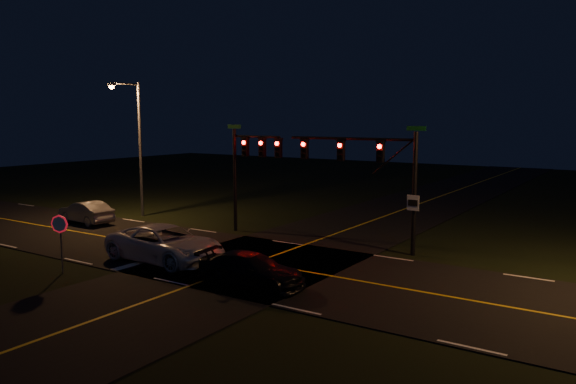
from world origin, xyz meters
The scene contains 11 objects.
ground centered at (0.00, 0.00, 0.00)m, with size 120.00×120.00×0.00m, color black.
road_ew centered at (0.00, 0.00, 0.02)m, with size 120.00×9.00×0.04m, color black.
road_ns centered at (0.00, 0.00, 0.02)m, with size 8.00×120.00×0.04m, color black.
lane_markings centered at (0.24, -0.10, 0.04)m, with size 120.00×120.00×0.01m.
streetlight_nw centered at (-14.00, 5.64, 5.34)m, with size 0.50×2.46×9.00m.
signal_mast_ne centered at (3.14, 5.49, 4.35)m, with size 7.47×0.41×6.26m.
signal_mast_nw centered at (-4.39, 5.49, 4.26)m, with size 3.77×0.41×6.26m.
stop_sign centered at (-6.00, -5.83, 1.84)m, with size 0.75×0.33×2.55m.
pickup_white centered at (-3.59, -2.05, 0.83)m, with size 6.05×2.94×1.66m, color silver.
suv_dark centered at (2.04, -2.95, 0.65)m, with size 4.62×2.14×1.31m, color black.
sedan_silver centered at (-14.80, 2.06, 0.70)m, with size 4.34×1.84×1.39m, color gray.
Camera 1 is at (15.06, -20.16, 6.62)m, focal length 35.00 mm.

